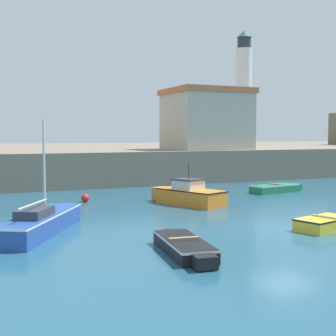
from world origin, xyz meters
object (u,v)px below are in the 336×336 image
(dinghy_black_6, at_px, (185,246))
(harbor_shed_near_wharf, at_px, (206,119))
(dinghy_green_3, at_px, (276,188))
(lighthouse, at_px, (244,91))
(mooring_buoy, at_px, (85,198))
(dinghy_yellow_2, at_px, (326,223))
(motorboat_orange_5, at_px, (188,195))
(sailboat_blue_1, at_px, (42,222))

(dinghy_black_6, relative_size, harbor_shed_near_wharf, 0.62)
(dinghy_green_3, height_order, lighthouse, lighthouse)
(lighthouse, bearing_deg, mooring_buoy, -143.20)
(dinghy_yellow_2, relative_size, harbor_shed_near_wharf, 0.48)
(dinghy_green_3, xyz_separation_m, motorboat_orange_5, (-8.38, -2.73, 0.28))
(dinghy_yellow_2, relative_size, dinghy_green_3, 0.78)
(mooring_buoy, bearing_deg, sailboat_blue_1, -114.99)
(dinghy_black_6, xyz_separation_m, harbor_shed_near_wharf, (13.95, 24.31, 5.35))
(mooring_buoy, distance_m, harbor_shed_near_wharf, 18.39)
(dinghy_yellow_2, xyz_separation_m, dinghy_black_6, (-7.53, -1.31, -0.03))
(dinghy_black_6, distance_m, harbor_shed_near_wharf, 28.54)
(mooring_buoy, bearing_deg, dinghy_green_3, -3.18)
(motorboat_orange_5, height_order, harbor_shed_near_wharf, harbor_shed_near_wharf)
(motorboat_orange_5, relative_size, mooring_buoy, 10.45)
(sailboat_blue_1, xyz_separation_m, motorboat_orange_5, (9.28, 4.82, 0.10))
(sailboat_blue_1, distance_m, mooring_buoy, 9.18)
(harbor_shed_near_wharf, bearing_deg, motorboat_orange_5, -121.97)
(dinghy_black_6, xyz_separation_m, lighthouse, (21.95, 30.38, 8.78))
(dinghy_green_3, distance_m, motorboat_orange_5, 8.82)
(motorboat_orange_5, xyz_separation_m, mooring_buoy, (-5.41, 3.50, -0.34))
(motorboat_orange_5, xyz_separation_m, lighthouse, (16.72, 20.05, 8.46))
(dinghy_yellow_2, bearing_deg, motorboat_orange_5, 104.28)
(sailboat_blue_1, xyz_separation_m, dinghy_yellow_2, (11.58, -4.20, -0.20))
(dinghy_green_3, relative_size, motorboat_orange_5, 0.86)
(dinghy_green_3, bearing_deg, dinghy_yellow_2, -117.38)
(sailboat_blue_1, relative_size, lighthouse, 0.51)
(dinghy_black_6, height_order, lighthouse, lighthouse)
(motorboat_orange_5, distance_m, lighthouse, 27.45)
(sailboat_blue_1, bearing_deg, dinghy_yellow_2, -19.95)
(harbor_shed_near_wharf, bearing_deg, dinghy_black_6, -119.86)
(dinghy_green_3, distance_m, dinghy_black_6, 18.87)
(lighthouse, bearing_deg, sailboat_blue_1, -136.28)
(dinghy_yellow_2, bearing_deg, dinghy_black_6, -170.13)
(motorboat_orange_5, bearing_deg, dinghy_black_6, -116.85)
(sailboat_blue_1, height_order, motorboat_orange_5, sailboat_blue_1)
(dinghy_yellow_2, bearing_deg, mooring_buoy, 121.60)
(motorboat_orange_5, relative_size, dinghy_black_6, 1.15)
(motorboat_orange_5, height_order, lighthouse, lighthouse)
(motorboat_orange_5, bearing_deg, dinghy_green_3, 18.06)
(dinghy_yellow_2, distance_m, harbor_shed_near_wharf, 24.47)
(dinghy_green_3, bearing_deg, harbor_shed_near_wharf, 88.25)
(sailboat_blue_1, relative_size, mooring_buoy, 13.34)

